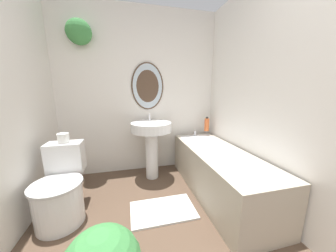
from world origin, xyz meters
TOP-DOWN VIEW (x-y plane):
  - wall_back at (-0.05, 2.42)m, footprint 2.42×0.30m
  - wall_right at (1.18, 1.20)m, footprint 0.06×2.52m
  - toilet at (-0.87, 1.49)m, footprint 0.44×0.63m
  - pedestal_sink at (0.11, 2.08)m, footprint 0.56×0.56m
  - bathtub at (0.83, 1.52)m, footprint 0.60×1.66m
  - shampoo_bottle at (1.01, 2.21)m, footprint 0.07×0.07m
  - bath_mat at (0.11, 1.34)m, footprint 0.66×0.41m
  - toilet_paper_roll at (-0.87, 1.72)m, footprint 0.11×0.11m

SIDE VIEW (x-z plane):
  - bath_mat at x=0.11m, z-range 0.00..0.02m
  - bathtub at x=0.83m, z-range -0.03..0.59m
  - toilet at x=-0.87m, z-range -0.06..0.64m
  - pedestal_sink at x=0.11m, z-range 0.15..1.06m
  - shampoo_bottle at x=1.01m, z-range 0.61..0.83m
  - toilet_paper_roll at x=-0.87m, z-range 0.70..0.80m
  - wall_right at x=1.18m, z-range 0.00..2.40m
  - wall_back at x=-0.05m, z-range 0.06..2.46m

